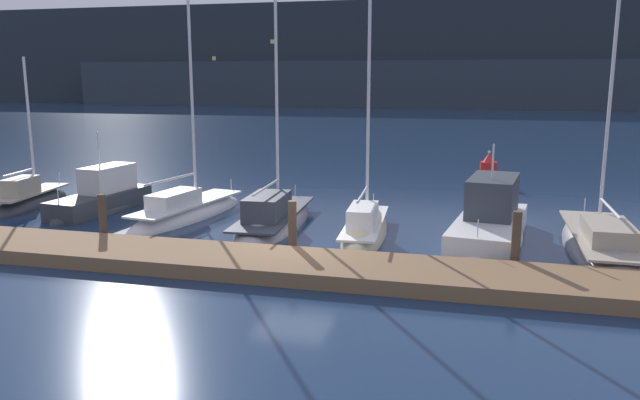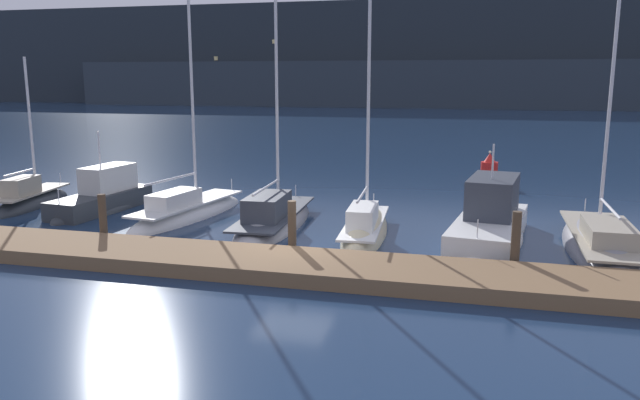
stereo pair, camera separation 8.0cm
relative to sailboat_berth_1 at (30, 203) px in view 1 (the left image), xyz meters
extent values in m
plane|color=#192D4C|center=(14.05, -4.81, -0.16)|extent=(400.00, 400.00, 0.00)
cube|color=brown|center=(14.05, -6.51, 0.07)|extent=(37.97, 2.80, 0.45)
cylinder|color=#4C3D2D|center=(6.99, -4.86, 0.74)|extent=(0.28, 0.28, 1.79)
cylinder|color=#4C3D2D|center=(14.05, -4.86, 0.79)|extent=(0.28, 0.28, 1.90)
cylinder|color=#4C3D2D|center=(21.11, -4.86, 0.80)|extent=(0.28, 0.28, 1.92)
ellipsoid|color=#2D3338|center=(-0.01, 0.07, -0.16)|extent=(2.24, 5.92, 1.26)
cube|color=#A39984|center=(-0.01, 0.07, 0.49)|extent=(1.88, 4.97, 0.08)
cube|color=#A39984|center=(0.08, -0.62, 0.91)|extent=(1.13, 1.95, 0.76)
cylinder|color=silver|center=(-0.07, 0.52, 3.54)|extent=(0.12, 0.12, 6.11)
cylinder|color=silver|center=(0.08, -0.63, 1.52)|extent=(0.40, 2.32, 0.09)
cylinder|color=silver|center=(-0.36, 2.70, 0.74)|extent=(0.04, 0.04, 0.50)
ellipsoid|color=#2D3338|center=(3.76, -0.11, -0.16)|extent=(2.41, 6.09, 1.20)
cube|color=#2D3338|center=(3.76, -0.11, 0.25)|extent=(2.20, 5.48, 0.81)
cube|color=silver|center=(3.82, 0.48, 1.23)|extent=(1.49, 2.72, 1.16)
cube|color=black|center=(3.95, 1.66, 1.41)|extent=(1.09, 0.35, 0.52)
cylinder|color=silver|center=(3.77, 0.01, 2.59)|extent=(0.07, 0.07, 1.56)
cylinder|color=silver|center=(3.49, -2.59, 0.95)|extent=(0.04, 0.04, 0.60)
ellipsoid|color=white|center=(8.05, -0.28, -0.16)|extent=(2.98, 7.95, 1.29)
cube|color=silver|center=(8.05, -0.28, 0.45)|extent=(2.50, 6.68, 0.08)
cube|color=silver|center=(7.91, -1.20, 0.80)|extent=(1.45, 2.62, 0.62)
cylinder|color=silver|center=(8.15, 0.33, 5.45)|extent=(0.12, 0.12, 10.00)
cylinder|color=silver|center=(7.89, -1.34, 1.65)|extent=(0.61, 3.35, 0.09)
cylinder|color=silver|center=(8.61, 3.25, 0.70)|extent=(0.04, 0.04, 0.50)
ellipsoid|color=gray|center=(12.03, -0.70, -0.16)|extent=(2.67, 8.32, 1.34)
cube|color=#333842|center=(12.03, -0.70, 0.33)|extent=(2.25, 6.99, 0.08)
cube|color=#333842|center=(12.09, -1.68, 0.81)|extent=(1.48, 2.70, 0.88)
cylinder|color=silver|center=(12.00, -0.04, 5.81)|extent=(0.12, 0.12, 10.95)
cylinder|color=silver|center=(12.09, -1.78, 1.57)|extent=(0.28, 3.47, 0.09)
cylinder|color=silver|center=(11.83, 3.08, 0.58)|extent=(0.04, 0.04, 0.50)
ellipsoid|color=beige|center=(15.89, -1.45, -0.16)|extent=(2.01, 7.02, 1.66)
cube|color=silver|center=(15.89, -1.45, 0.35)|extent=(1.69, 5.90, 0.08)
cube|color=silver|center=(15.94, -2.28, 0.76)|extent=(1.08, 2.28, 0.75)
cylinder|color=silver|center=(15.85, -0.90, 4.60)|extent=(0.12, 0.12, 8.51)
cylinder|color=silver|center=(15.95, -2.42, 1.60)|extent=(0.28, 3.05, 0.09)
cylinder|color=silver|center=(15.68, 1.73, 0.60)|extent=(0.04, 0.04, 0.50)
ellipsoid|color=white|center=(20.40, -1.18, -0.16)|extent=(3.35, 7.35, 1.18)
cube|color=white|center=(20.40, -1.18, 0.26)|extent=(3.06, 6.62, 0.85)
cube|color=#333842|center=(20.49, -0.48, 1.39)|extent=(2.04, 3.31, 1.41)
cube|color=black|center=(20.69, 0.92, 1.61)|extent=(1.45, 0.47, 0.63)
cylinder|color=silver|center=(20.42, -1.04, 2.74)|extent=(0.07, 0.07, 1.27)
cylinder|color=silver|center=(19.98, -4.13, 0.99)|extent=(0.04, 0.04, 0.60)
ellipsoid|color=gray|center=(24.15, -1.47, -0.16)|extent=(2.39, 8.50, 1.57)
cube|color=#A39984|center=(24.15, -1.47, 0.41)|extent=(2.00, 7.14, 0.08)
cube|color=#A39984|center=(24.15, -2.49, 0.74)|extent=(1.42, 2.72, 0.58)
cylinder|color=silver|center=(24.16, -0.79, 5.22)|extent=(0.12, 0.12, 9.63)
cylinder|color=silver|center=(24.15, -2.42, 1.52)|extent=(0.11, 3.27, 0.09)
cylinder|color=silver|center=(24.18, 2.44, 0.66)|extent=(0.04, 0.04, 0.50)
cylinder|color=red|center=(20.54, 11.28, -0.08)|extent=(1.39, 1.39, 0.16)
cylinder|color=red|center=(20.54, 11.28, 0.55)|extent=(0.92, 0.92, 1.09)
cone|color=red|center=(20.54, 11.28, 1.35)|extent=(0.65, 0.65, 0.50)
sphere|color=#F9EAB7|center=(20.54, 11.28, 1.65)|extent=(0.16, 0.16, 0.16)
cube|color=#232B33|center=(14.05, 107.62, 10.03)|extent=(240.00, 16.00, 20.38)
cube|color=#2C363F|center=(11.18, 97.62, 4.19)|extent=(144.00, 10.00, 8.70)
cube|color=#F4DB8C|center=(21.02, 99.57, 7.66)|extent=(0.80, 0.10, 0.80)
cube|color=#F4DB8C|center=(-33.86, 99.57, 9.31)|extent=(0.80, 0.10, 0.80)
cube|color=#F4DB8C|center=(13.14, 99.57, 3.17)|extent=(0.80, 0.10, 0.80)
cube|color=#F4DB8C|center=(-1.95, 99.57, 7.76)|extent=(0.80, 0.10, 0.80)
cube|color=#F4DB8C|center=(-21.06, 99.57, 12.55)|extent=(0.80, 0.10, 0.80)
cube|color=#F4DB8C|center=(33.87, 99.57, 6.96)|extent=(0.80, 0.10, 0.80)
cube|color=#F4DB8C|center=(28.59, 99.57, 2.90)|extent=(0.80, 0.10, 0.80)
camera|label=1|loc=(19.77, -24.01, 5.75)|focal=35.00mm
camera|label=2|loc=(19.85, -23.99, 5.75)|focal=35.00mm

